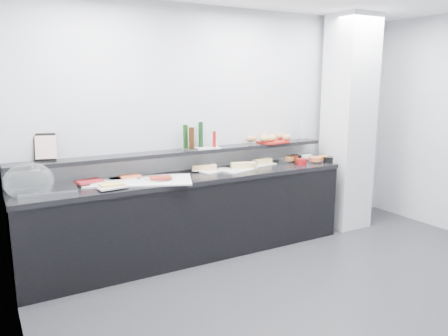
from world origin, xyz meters
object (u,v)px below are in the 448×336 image
condiment_tray (208,148)px  carafe (302,128)px  framed_print (45,147)px  sandwich_plate_mid (240,170)px  cloche_base (48,190)px  bread_tray (273,142)px

condiment_tray → carafe: bearing=11.8°
framed_print → carafe: bearing=15.2°
sandwich_plate_mid → condiment_tray: condiment_tray is taller
sandwich_plate_mid → condiment_tray: (-0.31, 0.19, 0.25)m
condiment_tray → carafe: (1.36, 0.02, 0.14)m
cloche_base → bread_tray: (2.62, 0.15, 0.24)m
sandwich_plate_mid → carafe: carafe is taller
sandwich_plate_mid → bread_tray: size_ratio=1.16×
condiment_tray → bread_tray: (0.91, 0.00, 0.00)m
framed_print → condiment_tray: 1.69m
condiment_tray → bread_tray: bread_tray is taller
cloche_base → condiment_tray: bearing=12.4°
cloche_base → bread_tray: 2.63m
condiment_tray → carafe: size_ratio=0.87×
carafe → sandwich_plate_mid: bearing=-168.7°
framed_print → condiment_tray: bearing=13.2°
sandwich_plate_mid → condiment_tray: bearing=130.8°
framed_print → condiment_tray: size_ratio=1.00×
sandwich_plate_mid → bread_tray: (0.59, 0.19, 0.25)m
condiment_tray → bread_tray: bearing=11.2°
sandwich_plate_mid → carafe: (1.05, 0.21, 0.39)m
cloche_base → condiment_tray: size_ratio=1.89×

